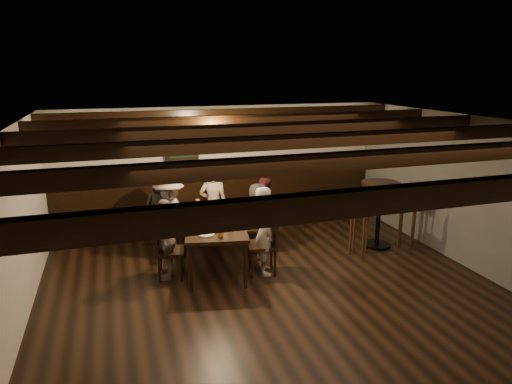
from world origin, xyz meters
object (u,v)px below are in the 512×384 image
object	(u,v)px
chair_right_far	(263,255)
person_bench_centre	(213,204)
person_left_near	(170,216)
bar_stool_left	(359,229)
chair_left_near	(173,239)
person_right_near	(258,218)
person_bench_left	(163,209)
chair_right_near	(256,236)
person_left_far	(166,239)
dining_table	(215,223)
person_bench_right	(263,210)
bar_stool_right	(407,222)
high_top_table	(379,205)
person_right_far	(265,231)
chair_left_far	(169,260)

from	to	relation	value
chair_right_far	person_bench_centre	world-z (taller)	person_bench_centre
person_left_near	bar_stool_left	world-z (taller)	person_left_near
chair_right_far	chair_left_near	bearing A→B (deg)	57.97
person_right_near	bar_stool_left	world-z (taller)	person_right_near
person_bench_left	bar_stool_left	distance (m)	3.45
person_left_near	chair_right_near	bearing A→B (deg)	90.00
chair_right_far	person_left_far	world-z (taller)	person_left_far
dining_table	person_right_near	xyz separation A→B (m)	(0.82, 0.30, -0.09)
person_bench_centre	person_bench_right	world-z (taller)	person_bench_centre
dining_table	bar_stool_right	xyz separation A→B (m)	(3.42, -0.31, -0.25)
chair_left_near	high_top_table	bearing A→B (deg)	89.28
chair_right_near	high_top_table	size ratio (longest dim) A/B	0.73
chair_right_far	person_bench_left	bearing A→B (deg)	50.20
person_left_near	person_right_near	distance (m)	1.50
person_left_near	person_right_far	world-z (taller)	person_left_near
chair_left_far	high_top_table	xyz separation A→B (m)	(3.71, 0.15, 0.50)
chair_left_far	person_right_near	size ratio (longest dim) A/B	0.73
dining_table	person_bench_left	xyz separation A→B (m)	(-0.71, 1.05, -0.02)
high_top_table	dining_table	bearing A→B (deg)	177.03
person_right_far	chair_right_far	bearing A→B (deg)	90.00
chair_left_far	person_left_far	distance (m)	0.35
dining_table	high_top_table	size ratio (longest dim) A/B	1.82
person_bench_centre	person_left_near	distance (m)	0.96
person_bench_centre	person_left_far	world-z (taller)	person_bench_centre
chair_right_far	person_bench_centre	xyz separation A→B (m)	(-0.42, 1.61, 0.41)
person_left_far	person_left_near	bearing A→B (deg)	180.00
person_left_near	high_top_table	bearing A→B (deg)	89.28
bar_stool_left	person_right_far	bearing A→B (deg)	-154.99
person_right_far	dining_table	bearing A→B (deg)	59.04
person_bench_centre	person_right_far	distance (m)	1.68
person_bench_right	person_right_near	distance (m)	0.47
person_bench_left	high_top_table	distance (m)	3.83
dining_table	person_left_far	size ratio (longest dim) A/B	1.73
high_top_table	person_bench_right	bearing A→B (deg)	155.17
person_left_far	person_right_near	size ratio (longest dim) A/B	1.03
high_top_table	bar_stool_left	bearing A→B (deg)	-157.65
person_bench_left	person_bench_right	size ratio (longest dim) A/B	1.12
chair_left_near	person_left_far	world-z (taller)	person_left_far
chair_right_far	person_left_far	distance (m)	1.51
high_top_table	person_right_near	bearing A→B (deg)	167.88
chair_left_near	chair_right_far	bearing A→B (deg)	57.97
bar_stool_left	person_bench_right	bearing A→B (deg)	159.67
chair_left_near	person_bench_centre	distance (m)	1.03
chair_right_far	person_left_far	size ratio (longest dim) A/B	0.76
chair_left_near	bar_stool_left	world-z (taller)	bar_stool_left
chair_right_far	person_right_near	size ratio (longest dim) A/B	0.78
person_right_near	bar_stool_left	distance (m)	1.74
person_left_far	person_bench_centre	bearing A→B (deg)	153.43
chair_right_far	person_bench_left	world-z (taller)	person_bench_left
person_bench_centre	high_top_table	xyz separation A→B (m)	(2.73, -1.18, 0.08)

